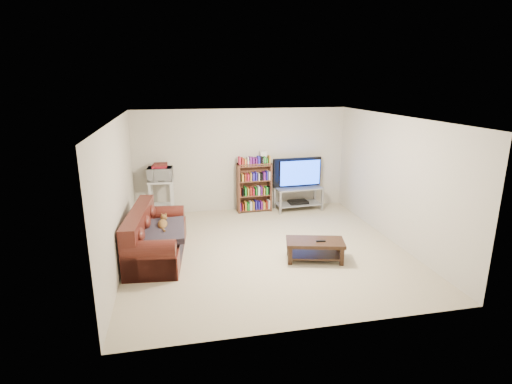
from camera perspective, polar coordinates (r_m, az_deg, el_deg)
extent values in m
plane|color=beige|center=(7.46, 1.39, -8.19)|extent=(5.00, 5.00, 0.00)
plane|color=white|center=(6.85, 1.52, 10.50)|extent=(5.00, 5.00, 0.00)
plane|color=beige|center=(9.45, -2.00, 4.56)|extent=(5.00, 0.00, 5.00)
plane|color=beige|center=(4.78, 8.33, -6.79)|extent=(5.00, 0.00, 5.00)
plane|color=beige|center=(6.95, -19.06, -0.36)|extent=(0.00, 5.00, 5.00)
plane|color=beige|center=(7.99, 19.19, 1.65)|extent=(0.00, 5.00, 5.00)
cube|color=#491913|center=(7.34, -13.84, -7.45)|extent=(1.06, 2.07, 0.38)
cube|color=#491913|center=(7.30, -16.32, -5.68)|extent=(0.46, 2.01, 0.84)
cube|color=#491913|center=(6.53, -14.88, -9.96)|extent=(0.84, 0.32, 0.50)
cube|color=#491913|center=(8.13, -13.07, -4.65)|extent=(0.84, 0.32, 0.50)
cube|color=#2C2630|center=(7.09, -13.35, -5.48)|extent=(0.79, 1.02, 0.18)
cube|color=black|center=(6.99, 8.44, -7.11)|extent=(1.08, 0.72, 0.06)
cube|color=black|center=(7.08, 8.37, -8.82)|extent=(0.97, 0.65, 0.03)
cube|color=black|center=(6.86, 4.89, -9.10)|extent=(0.08, 0.08, 0.30)
cube|color=black|center=(6.95, 12.15, -9.05)|extent=(0.08, 0.08, 0.30)
cube|color=black|center=(7.20, 4.76, -7.85)|extent=(0.08, 0.08, 0.30)
cube|color=black|center=(7.29, 11.66, -7.83)|extent=(0.08, 0.08, 0.30)
cube|color=black|center=(6.94, 9.23, -6.94)|extent=(0.17, 0.06, 0.02)
cube|color=#999EA3|center=(9.58, 6.09, 0.60)|extent=(1.15, 0.57, 0.03)
cube|color=#999EA3|center=(9.69, 6.02, -1.65)|extent=(1.09, 0.54, 0.02)
cube|color=gray|center=(9.28, 3.49, -1.54)|extent=(0.05, 0.05, 0.56)
cube|color=gray|center=(9.66, 9.45, -1.03)|extent=(0.05, 0.05, 0.56)
cube|color=gray|center=(9.68, 2.65, -0.79)|extent=(0.05, 0.05, 0.56)
cube|color=gray|center=(10.04, 8.41, -0.34)|extent=(0.05, 0.05, 0.56)
imported|color=black|center=(9.49, 6.15, 2.71)|extent=(1.21, 0.23, 0.69)
cube|color=black|center=(9.68, 6.03, -1.42)|extent=(0.47, 0.34, 0.06)
cube|color=#522D1C|center=(9.32, -2.56, 0.51)|extent=(0.05, 0.25, 1.17)
cube|color=#522D1C|center=(9.50, 1.98, 0.81)|extent=(0.05, 0.25, 1.17)
cube|color=#522D1C|center=(9.27, -0.27, 4.06)|extent=(0.82, 0.29, 0.03)
cube|color=maroon|center=(9.22, -1.36, 4.30)|extent=(0.24, 0.19, 0.06)
cube|color=silver|center=(9.12, -13.47, 1.48)|extent=(0.57, 0.44, 0.04)
cube|color=silver|center=(9.26, -13.26, -1.83)|extent=(0.52, 0.39, 0.03)
cube|color=silver|center=(9.11, -14.85, -1.48)|extent=(0.05, 0.05, 0.83)
cube|color=silver|center=(9.06, -11.93, -1.38)|extent=(0.05, 0.05, 0.83)
cube|color=silver|center=(9.41, -14.62, -0.92)|extent=(0.05, 0.05, 0.83)
cube|color=silver|center=(9.36, -11.80, -0.82)|extent=(0.05, 0.05, 0.83)
imported|color=silver|center=(9.08, -13.54, 2.51)|extent=(0.56, 0.40, 0.30)
cube|color=maroon|center=(9.04, -13.61, 3.58)|extent=(0.34, 0.30, 0.05)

